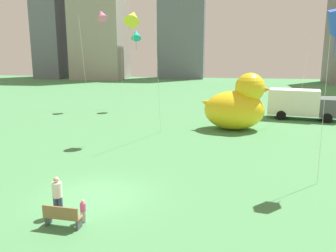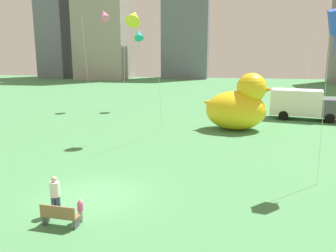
% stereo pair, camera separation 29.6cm
% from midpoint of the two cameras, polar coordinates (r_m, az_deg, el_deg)
% --- Properties ---
extents(ground_plane, '(140.00, 140.00, 0.00)m').
position_cam_midpoint_polar(ground_plane, '(16.99, -11.01, -10.91)').
color(ground_plane, '#498851').
extents(park_bench, '(1.48, 0.56, 0.90)m').
position_cam_midpoint_polar(park_bench, '(14.36, -16.58, -13.68)').
color(park_bench, olive).
rests_on(park_bench, ground).
extents(person_adult, '(0.41, 0.41, 1.66)m').
position_cam_midpoint_polar(person_adult, '(15.17, -17.23, -10.42)').
color(person_adult, '#38476B').
rests_on(person_adult, ground).
extents(person_child, '(0.23, 0.23, 0.94)m').
position_cam_midpoint_polar(person_child, '(14.53, -13.39, -12.96)').
color(person_child, silver).
rests_on(person_child, ground).
extents(giant_inflatable_duck, '(5.75, 3.69, 4.77)m').
position_cam_midpoint_polar(giant_inflatable_duck, '(30.01, 11.59, 3.23)').
color(giant_inflatable_duck, yellow).
rests_on(giant_inflatable_duck, ground).
extents(box_truck, '(6.78, 3.56, 2.85)m').
position_cam_midpoint_polar(box_truck, '(36.29, 21.33, 3.25)').
color(box_truck, white).
rests_on(box_truck, ground).
extents(city_skyline, '(80.45, 17.65, 35.39)m').
position_cam_midpoint_polar(city_skyline, '(77.72, 7.35, 17.80)').
color(city_skyline, slate).
rests_on(city_skyline, ground).
extents(kite_pink, '(3.94, 3.97, 11.10)m').
position_cam_midpoint_polar(kite_pink, '(41.06, -10.05, 17.25)').
color(kite_pink, silver).
rests_on(kite_pink, ground).
extents(kite_teal, '(2.71, 3.25, 9.01)m').
position_cam_midpoint_polar(kite_teal, '(40.10, -4.57, 14.54)').
color(kite_teal, silver).
rests_on(kite_teal, ground).
extents(kite_yellow, '(2.50, 3.61, 9.70)m').
position_cam_midpoint_polar(kite_yellow, '(26.57, -5.19, 17.15)').
color(kite_yellow, silver).
rests_on(kite_yellow, ground).
extents(kite_blue, '(0.86, 0.87, 8.52)m').
position_cam_midpoint_polar(kite_blue, '(18.55, 26.00, 14.80)').
color(kite_blue, silver).
rests_on(kite_blue, ground).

